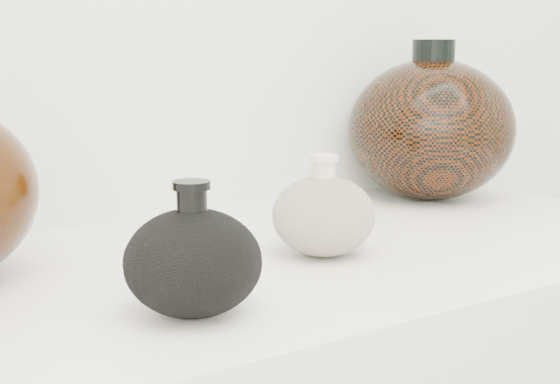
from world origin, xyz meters
TOP-DOWN VIEW (x-y plane):
  - black_gourd_vase at (-0.11, 0.82)m, footprint 0.13×0.13m
  - cream_gourd_vase at (0.10, 0.91)m, footprint 0.12×0.12m
  - right_round_pot at (0.43, 1.09)m, footprint 0.29×0.29m

SIDE VIEW (x-z plane):
  - cream_gourd_vase at x=0.10m, z-range 0.89..1.00m
  - black_gourd_vase at x=-0.11m, z-range 0.89..1.01m
  - right_round_pot at x=0.43m, z-range 0.89..1.13m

